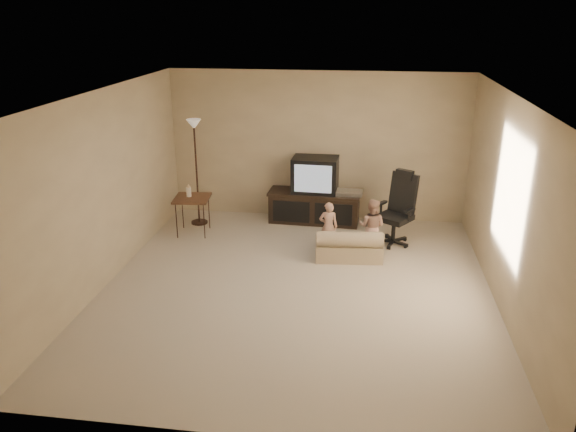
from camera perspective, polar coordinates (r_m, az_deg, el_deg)
name	(u,v)px	position (r m, az deg, el deg)	size (l,w,h in m)	color
floor	(297,288)	(7.39, 0.88, -7.34)	(5.50, 5.50, 0.00)	#B2A68E
room_shell	(297,176)	(6.82, 0.95, 4.04)	(5.50, 5.50, 5.50)	silver
tv_stand	(315,195)	(9.50, 2.77, 2.12)	(1.59, 0.65, 1.12)	black
office_chair	(397,218)	(8.77, 10.99, -0.19)	(0.73, 0.74, 1.15)	black
side_table	(192,198)	(9.07, -9.75, 1.77)	(0.60, 0.60, 0.82)	brown
floor_lamp	(195,149)	(9.29, -9.41, 6.76)	(0.28, 0.28, 1.77)	#301D15
child_sofa	(349,247)	(8.19, 6.20, -3.11)	(1.00, 0.63, 0.47)	tan
toddler_left	(328,227)	(8.37, 4.12, -1.08)	(0.28, 0.20, 0.77)	tan
toddler_right	(372,226)	(8.35, 8.49, -1.05)	(0.41, 0.22, 0.84)	tan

